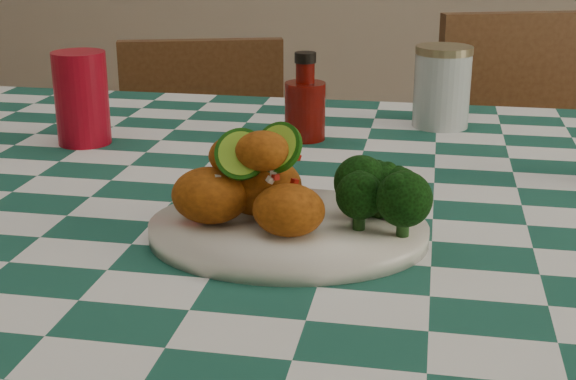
% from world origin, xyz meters
% --- Properties ---
extents(plate, '(0.32, 0.26, 0.02)m').
position_xyz_m(plate, '(-0.05, -0.15, 0.80)').
color(plate, silver).
rests_on(plate, dining_table).
extents(fried_chicken_pile, '(0.15, 0.11, 0.10)m').
position_xyz_m(fried_chicken_pile, '(-0.07, -0.15, 0.85)').
color(fried_chicken_pile, '#AB5310').
rests_on(fried_chicken_pile, plate).
extents(broccoli_side, '(0.09, 0.09, 0.06)m').
position_xyz_m(broccoli_side, '(0.05, -0.14, 0.84)').
color(broccoli_side, black).
rests_on(broccoli_side, plate).
extents(red_tumbler, '(0.09, 0.09, 0.14)m').
position_xyz_m(red_tumbler, '(-0.41, 0.16, 0.85)').
color(red_tumbler, maroon).
rests_on(red_tumbler, dining_table).
extents(ketchup_bottle, '(0.08, 0.08, 0.13)m').
position_xyz_m(ketchup_bottle, '(-0.09, 0.24, 0.85)').
color(ketchup_bottle, '#5B0904').
rests_on(ketchup_bottle, dining_table).
extents(mason_jar, '(0.10, 0.10, 0.13)m').
position_xyz_m(mason_jar, '(0.11, 0.36, 0.85)').
color(mason_jar, '#B2BCBA').
rests_on(mason_jar, dining_table).
extents(wooden_chair_left, '(0.48, 0.49, 0.83)m').
position_xyz_m(wooden_chair_left, '(-0.39, 0.70, 0.42)').
color(wooden_chair_left, '#472814').
rests_on(wooden_chair_left, ground).
extents(wooden_chair_right, '(0.53, 0.54, 0.91)m').
position_xyz_m(wooden_chair_right, '(0.36, 0.71, 0.46)').
color(wooden_chair_right, '#472814').
rests_on(wooden_chair_right, ground).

